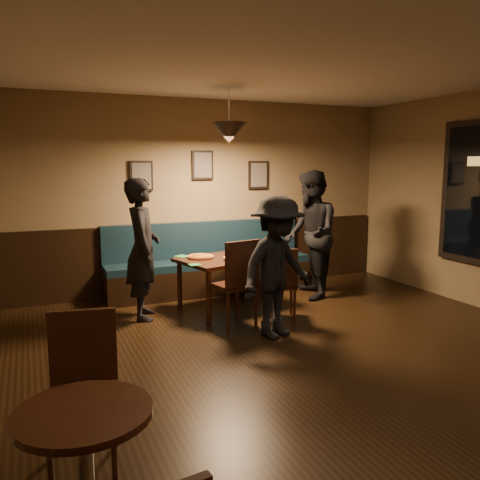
{
  "coord_description": "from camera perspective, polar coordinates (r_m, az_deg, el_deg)",
  "views": [
    {
      "loc": [
        -2.37,
        -3.49,
        1.86
      ],
      "look_at": [
        -0.03,
        2.01,
        0.95
      ],
      "focal_mm": 37.2,
      "sensor_mm": 36.0,
      "label": 1
    }
  ],
  "objects": [
    {
      "name": "soda_glass",
      "position": [
        6.34,
        4.7,
        -1.45
      ],
      "size": [
        0.08,
        0.08,
        0.14
      ],
      "primitive_type": "cylinder",
      "rotation": [
        0.0,
        0.0,
        -0.25
      ],
      "color": "black",
      "rests_on": "dining_table"
    },
    {
      "name": "diner_right",
      "position": [
        6.98,
        8.12,
        0.62
      ],
      "size": [
        0.92,
        1.04,
        1.79
      ],
      "primitive_type": "imported",
      "rotation": [
        0.0,
        0.0,
        -1.89
      ],
      "color": "black",
      "rests_on": "floor"
    },
    {
      "name": "diner_front",
      "position": [
        5.35,
        4.28,
        -3.16
      ],
      "size": [
        1.13,
        0.89,
        1.53
      ],
      "primitive_type": "imported",
      "rotation": [
        0.0,
        0.0,
        0.37
      ],
      "color": "black",
      "rests_on": "floor"
    },
    {
      "name": "picture_left",
      "position": [
        7.11,
        -11.25,
        7.22
      ],
      "size": [
        0.32,
        0.04,
        0.42
      ],
      "primitive_type": "cube",
      "color": "black",
      "rests_on": "wall_back"
    },
    {
      "name": "napkin_a",
      "position": [
        6.48,
        -6.67,
        -1.86
      ],
      "size": [
        0.22,
        0.22,
        0.01
      ],
      "primitive_type": "cube",
      "rotation": [
        0.0,
        0.0,
        0.49
      ],
      "color": "#207836",
      "rests_on": "dining_table"
    },
    {
      "name": "ceiling",
      "position": [
        4.32,
        11.63,
        21.06
      ],
      "size": [
        7.0,
        7.0,
        0.0
      ],
      "primitive_type": "plane",
      "rotation": [
        3.14,
        0.0,
        0.0
      ],
      "color": "silver",
      "rests_on": "ground"
    },
    {
      "name": "picture_center",
      "position": [
        7.35,
        -4.33,
        8.57
      ],
      "size": [
        0.32,
        0.04,
        0.42
      ],
      "primitive_type": "cube",
      "color": "black",
      "rests_on": "wall_back"
    },
    {
      "name": "booth_bench",
      "position": [
        7.22,
        -3.51,
        -2.2
      ],
      "size": [
        3.0,
        0.6,
        1.0
      ],
      "primitive_type": null,
      "color": "#0F232D",
      "rests_on": "ground"
    },
    {
      "name": "pizza_a",
      "position": [
        6.35,
        -4.55,
        -1.91
      ],
      "size": [
        0.42,
        0.42,
        0.04
      ],
      "primitive_type": "cylinder",
      "rotation": [
        0.0,
        0.0,
        0.26
      ],
      "color": "orange",
      "rests_on": "dining_table"
    },
    {
      "name": "picture_right",
      "position": [
        7.69,
        2.1,
        7.48
      ],
      "size": [
        0.32,
        0.04,
        0.42
      ],
      "primitive_type": "cube",
      "color": "black",
      "rests_on": "wall_back"
    },
    {
      "name": "chair_near_right",
      "position": [
        6.03,
        4.52,
        -4.92
      ],
      "size": [
        0.51,
        0.51,
        0.89
      ],
      "primitive_type": null,
      "rotation": [
        0.0,
        0.0,
        -0.39
      ],
      "color": "#311D0D",
      "rests_on": "floor"
    },
    {
      "name": "wall_back",
      "position": [
        7.39,
        -4.36,
        5.08
      ],
      "size": [
        6.0,
        0.0,
        6.0
      ],
      "primitive_type": "plane",
      "rotation": [
        1.57,
        0.0,
        0.0
      ],
      "color": "#8C704F",
      "rests_on": "ground"
    },
    {
      "name": "pizza_c",
      "position": [
        6.68,
        1.49,
        -1.33
      ],
      "size": [
        0.46,
        0.46,
        0.04
      ],
      "primitive_type": "cylinder",
      "rotation": [
        0.0,
        0.0,
        0.26
      ],
      "color": "orange",
      "rests_on": "dining_table"
    },
    {
      "name": "cafe_chair_far",
      "position": [
        3.32,
        -17.62,
        -16.46
      ],
      "size": [
        0.49,
        0.49,
        0.95
      ],
      "primitive_type": null,
      "rotation": [
        0.0,
        0.0,
        2.97
      ],
      "color": "black",
      "rests_on": "floor"
    },
    {
      "name": "chair_near_left",
      "position": [
        5.76,
        -0.85,
        -4.87
      ],
      "size": [
        0.53,
        0.53,
        1.02
      ],
      "primitive_type": null,
      "rotation": [
        0.0,
        0.0,
        0.2
      ],
      "color": "black",
      "rests_on": "floor"
    },
    {
      "name": "diner_left",
      "position": [
        6.09,
        -11.12,
        -1.02
      ],
      "size": [
        0.53,
        0.69,
        1.7
      ],
      "primitive_type": "imported",
      "rotation": [
        0.0,
        0.0,
        1.36
      ],
      "color": "black",
      "rests_on": "floor"
    },
    {
      "name": "wainscot",
      "position": [
        7.47,
        -4.21,
        -1.84
      ],
      "size": [
        5.88,
        0.06,
        1.0
      ],
      "primitive_type": "cube",
      "color": "black",
      "rests_on": "ground"
    },
    {
      "name": "cafe_table",
      "position": [
        2.79,
        -17.21,
        -24.54
      ],
      "size": [
        0.83,
        0.83,
        0.7
      ],
      "primitive_type": "cylinder",
      "rotation": [
        0.0,
        0.0,
        0.29
      ],
      "color": "black",
      "rests_on": "floor"
    },
    {
      "name": "tabasco_bottle",
      "position": [
        6.59,
        3.18,
        -1.12
      ],
      "size": [
        0.03,
        0.03,
        0.12
      ],
      "primitive_type": "cylinder",
      "rotation": [
        0.0,
        0.0,
        -0.08
      ],
      "color": "#A61605",
      "rests_on": "dining_table"
    },
    {
      "name": "floor",
      "position": [
        4.61,
        10.53,
        -15.31
      ],
      "size": [
        7.0,
        7.0,
        0.0
      ],
      "primitive_type": "plane",
      "color": "black",
      "rests_on": "ground"
    },
    {
      "name": "cutlery_set",
      "position": [
        6.06,
        0.35,
        -2.56
      ],
      "size": [
        0.17,
        0.09,
        0.0
      ],
      "primitive_type": "cube",
      "rotation": [
        0.0,
        0.0,
        1.12
      ],
      "color": "silver",
      "rests_on": "dining_table"
    },
    {
      "name": "pizza_b",
      "position": [
        6.22,
        -0.19,
        -2.08
      ],
      "size": [
        0.38,
        0.38,
        0.04
      ],
      "primitive_type": "cylinder",
      "rotation": [
        0.0,
        0.0,
        0.0
      ],
      "color": "#C86825",
      "rests_on": "dining_table"
    },
    {
      "name": "pendant_lamp",
      "position": [
        6.3,
        -1.28,
        12.21
      ],
      "size": [
        0.44,
        0.44,
        0.25
      ],
      "primitive_type": "cone",
      "rotation": [
        3.14,
        0.0,
        0.0
      ],
      "color": "black",
      "rests_on": "ceiling"
    },
    {
      "name": "napkin_b",
      "position": [
        5.93,
        -5.19,
        -2.84
      ],
      "size": [
        0.14,
        0.14,
        0.01
      ],
      "primitive_type": "cube",
      "rotation": [
        0.0,
        0.0,
        0.01
      ],
      "color": "#1E732F",
      "rests_on": "dining_table"
    },
    {
      "name": "dining_table",
      "position": [
        6.47,
        -1.22,
        -4.92
      ],
      "size": [
        1.43,
        1.11,
        0.68
      ],
      "primitive_type": "cube",
      "rotation": [
        0.0,
        0.0,
        0.26
      ],
      "color": "black",
      "rests_on": "floor"
    }
  ]
}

